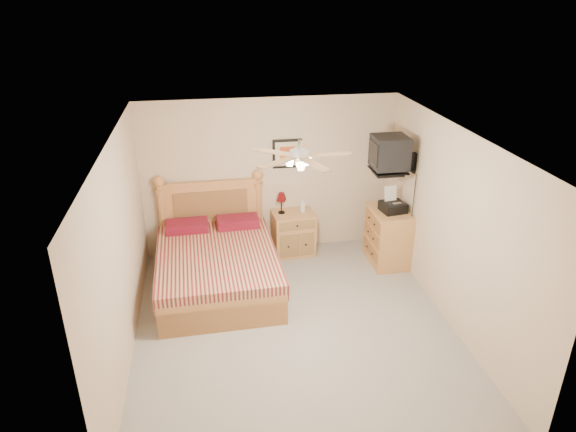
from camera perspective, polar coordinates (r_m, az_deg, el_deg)
The scene contains 17 objects.
floor at distance 6.74m, azimuth 0.74°, elevation -12.25°, with size 4.50×4.50×0.00m, color gray.
ceiling at distance 5.62m, azimuth 0.87°, elevation 8.66°, with size 4.00×4.50×0.04m, color white.
wall_back at distance 8.12m, azimuth -2.00°, elevation 4.40°, with size 4.00×0.04×2.50m, color beige.
wall_front at distance 4.25m, azimuth 6.37°, elevation -16.50°, with size 4.00×0.04×2.50m, color beige.
wall_left at distance 6.09m, azimuth -18.11°, elevation -4.02°, with size 0.04×4.50×2.50m, color beige.
wall_right at distance 6.70m, azimuth 17.91°, elevation -1.35°, with size 0.04×4.50×2.50m, color beige.
bed at distance 7.25m, azimuth -8.01°, elevation -3.19°, with size 1.64×2.15×1.39m, color #C2773C, non-canonical shape.
nightstand at distance 8.30m, azimuth 0.58°, elevation -1.88°, with size 0.65×0.49×0.70m, color #B77B50.
table_lamp at distance 8.09m, azimuth -0.74°, elevation 1.46°, with size 0.19×0.19×0.34m, color #530709, non-canonical shape.
lotion_bottle at distance 8.15m, azimuth 1.68°, elevation 1.22°, with size 0.09×0.09×0.23m, color silver.
framed_picture at distance 8.02m, azimuth -0.09°, elevation 6.95°, with size 0.46×0.04×0.46m, color black.
dresser at distance 8.12m, azimuth 11.04°, elevation -2.24°, with size 0.52×0.75×0.89m, color #C1713B.
fax_machine at distance 7.84m, azimuth 11.65°, elevation 1.74°, with size 0.34×0.37×0.37m, color black, non-canonical shape.
magazine_lower at distance 8.12m, azimuth 10.20°, elevation 1.37°, with size 0.18×0.24×0.02m, color beige.
magazine_upper at distance 8.11m, azimuth 10.15°, elevation 1.49°, with size 0.18×0.25×0.02m, color gray.
wall_tv at distance 7.53m, azimuth 12.30°, elevation 6.72°, with size 0.56×0.46×0.58m, color black, non-canonical shape.
ceiling_fan at distance 5.47m, azimuth 1.24°, elevation 6.69°, with size 1.14×1.14×0.28m, color silver, non-canonical shape.
Camera 1 is at (-0.97, -5.33, 4.02)m, focal length 32.00 mm.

